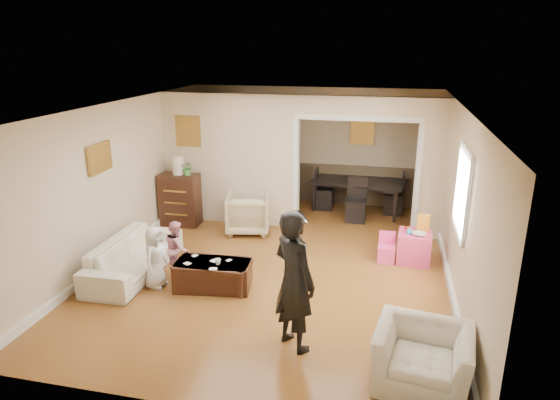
% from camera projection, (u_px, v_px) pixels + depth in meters
% --- Properties ---
extents(floor, '(7.00, 7.00, 0.00)m').
position_uv_depth(floor, '(277.00, 263.00, 8.18)').
color(floor, '#A16A29').
rests_on(floor, ground).
extents(partition_left, '(2.75, 0.18, 2.60)m').
position_uv_depth(partition_left, '(230.00, 159.00, 9.75)').
color(partition_left, beige).
rests_on(partition_left, ground).
extents(partition_right, '(0.55, 0.18, 2.60)m').
position_uv_depth(partition_right, '(431.00, 170.00, 8.94)').
color(partition_right, beige).
rests_on(partition_right, ground).
extents(partition_header, '(2.22, 0.18, 0.35)m').
position_uv_depth(partition_header, '(359.00, 106.00, 8.88)').
color(partition_header, beige).
rests_on(partition_header, partition_right).
extents(window_pane, '(0.03, 0.95, 1.10)m').
position_uv_depth(window_pane, '(463.00, 192.00, 6.76)').
color(window_pane, white).
rests_on(window_pane, ground).
extents(framed_art_partition, '(0.45, 0.03, 0.55)m').
position_uv_depth(framed_art_partition, '(188.00, 131.00, 9.66)').
color(framed_art_partition, brown).
rests_on(framed_art_partition, partition_left).
extents(framed_art_sofa_wall, '(0.03, 0.55, 0.40)m').
position_uv_depth(framed_art_sofa_wall, '(100.00, 158.00, 7.65)').
color(framed_art_sofa_wall, brown).
extents(framed_art_alcove, '(0.45, 0.03, 0.55)m').
position_uv_depth(framed_art_alcove, '(362.00, 130.00, 10.63)').
color(framed_art_alcove, brown).
extents(sofa, '(0.81, 2.03, 0.59)m').
position_uv_depth(sofa, '(134.00, 256.00, 7.76)').
color(sofa, white).
rests_on(sofa, ground).
extents(armchair_back, '(0.95, 0.97, 0.75)m').
position_uv_depth(armchair_back, '(248.00, 213.00, 9.46)').
color(armchair_back, tan).
rests_on(armchair_back, ground).
extents(armchair_front, '(1.10, 1.00, 0.64)m').
position_uv_depth(armchair_front, '(422.00, 357.00, 5.21)').
color(armchair_front, white).
rests_on(armchair_front, ground).
extents(dresser, '(0.76, 0.43, 1.04)m').
position_uv_depth(dresser, '(180.00, 200.00, 9.79)').
color(dresser, '#351810').
rests_on(dresser, ground).
extents(table_lamp, '(0.22, 0.22, 0.36)m').
position_uv_depth(table_lamp, '(178.00, 166.00, 9.58)').
color(table_lamp, beige).
rests_on(table_lamp, dresser).
extents(potted_plant, '(0.26, 0.23, 0.29)m').
position_uv_depth(potted_plant, '(188.00, 168.00, 9.55)').
color(potted_plant, '#3D8038').
rests_on(potted_plant, dresser).
extents(coffee_table, '(1.17, 0.70, 0.42)m').
position_uv_depth(coffee_table, '(213.00, 275.00, 7.32)').
color(coffee_table, '#341A10').
rests_on(coffee_table, ground).
extents(coffee_cup, '(0.10, 0.10, 0.08)m').
position_uv_depth(coffee_cup, '(218.00, 262.00, 7.17)').
color(coffee_cup, white).
rests_on(coffee_cup, coffee_table).
extents(play_table, '(0.57, 0.57, 0.51)m').
position_uv_depth(play_table, '(414.00, 247.00, 8.18)').
color(play_table, '#D93971').
rests_on(play_table, ground).
extents(cereal_box, '(0.20, 0.08, 0.30)m').
position_uv_depth(cereal_box, '(423.00, 223.00, 8.12)').
color(cereal_box, yellow).
rests_on(cereal_box, play_table).
extents(cyan_cup, '(0.08, 0.08, 0.08)m').
position_uv_depth(cyan_cup, '(409.00, 231.00, 8.06)').
color(cyan_cup, '#25B4B9').
rests_on(cyan_cup, play_table).
extents(toy_block, '(0.09, 0.08, 0.05)m').
position_uv_depth(toy_block, '(408.00, 228.00, 8.23)').
color(toy_block, red).
rests_on(toy_block, play_table).
extents(play_bowl, '(0.23, 0.23, 0.05)m').
position_uv_depth(play_bowl, '(419.00, 234.00, 7.97)').
color(play_bowl, silver).
rests_on(play_bowl, play_table).
extents(dining_table, '(2.12, 1.44, 0.68)m').
position_uv_depth(dining_table, '(358.00, 196.00, 10.64)').
color(dining_table, black).
rests_on(dining_table, ground).
extents(adult_person, '(0.76, 0.73, 1.75)m').
position_uv_depth(adult_person, '(294.00, 281.00, 5.70)').
color(adult_person, black).
rests_on(adult_person, ground).
extents(child_kneel_a, '(0.32, 0.47, 0.95)m').
position_uv_depth(child_kneel_a, '(155.00, 257.00, 7.27)').
color(child_kneel_a, silver).
rests_on(child_kneel_a, ground).
extents(child_kneel_b, '(0.50, 0.54, 0.89)m').
position_uv_depth(child_kneel_b, '(177.00, 248.00, 7.67)').
color(child_kneel_b, pink).
rests_on(child_kneel_b, ground).
extents(child_toddler, '(0.48, 0.50, 0.84)m').
position_uv_depth(child_toddler, '(292.00, 248.00, 7.73)').
color(child_toddler, black).
rests_on(child_toddler, ground).
extents(craft_papers, '(0.67, 0.48, 0.00)m').
position_uv_depth(craft_papers, '(207.00, 262.00, 7.24)').
color(craft_papers, white).
rests_on(craft_papers, coffee_table).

